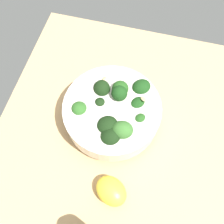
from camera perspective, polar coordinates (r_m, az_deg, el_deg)
ground_plane at (r=60.52cm, az=4.23°, el=-5.19°), size 62.17×62.17×4.10cm
bowl_of_broccoli at (r=55.61cm, az=0.13°, el=0.13°), size 21.45×21.45×9.93cm
lemon_wedge at (r=53.27cm, az=-0.19°, el=-17.51°), size 8.63×8.05×3.72cm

